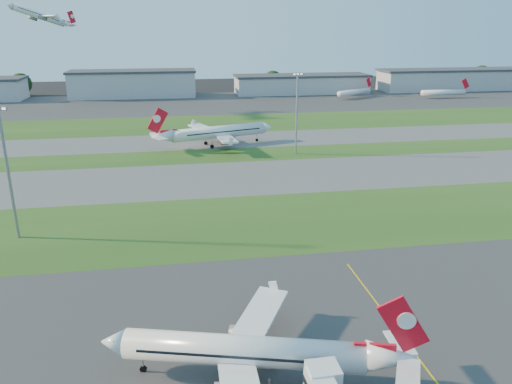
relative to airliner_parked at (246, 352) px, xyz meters
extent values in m
plane|color=black|center=(16.92, -3.54, -3.82)|extent=(700.00, 700.00, 0.00)
cube|color=#333335|center=(16.92, -3.54, -3.81)|extent=(300.00, 70.00, 0.01)
cube|color=#244818|center=(16.92, 48.46, -3.81)|extent=(300.00, 34.00, 0.01)
cube|color=#515154|center=(16.92, 81.46, -3.81)|extent=(300.00, 32.00, 0.01)
cube|color=#244818|center=(16.92, 106.46, -3.81)|extent=(300.00, 18.00, 0.01)
cube|color=#515154|center=(16.92, 128.46, -3.81)|extent=(300.00, 26.00, 0.01)
cube|color=#244818|center=(16.92, 161.46, -3.81)|extent=(300.00, 40.00, 0.01)
cube|color=#333335|center=(16.92, 221.46, -3.81)|extent=(400.00, 80.00, 0.01)
cube|color=gold|center=(21.92, -3.54, -3.82)|extent=(0.25, 60.00, 0.02)
cube|color=white|center=(7.42, -6.14, 0.18)|extent=(3.40, 3.00, 3.00)
cylinder|color=white|center=(-0.32, 0.09, 0.11)|extent=(27.95, 10.90, 3.55)
cube|color=red|center=(16.78, -4.65, 4.87)|extent=(5.93, 1.93, 7.07)
cube|color=white|center=(2.57, 7.04, -0.36)|extent=(10.55, 14.26, 1.44)
cylinder|color=slate|center=(0.67, 5.43, -1.39)|extent=(4.35, 3.12, 2.15)
cylinder|color=white|center=(8.71, 120.71, 0.89)|extent=(33.39, 13.97, 4.26)
cube|color=red|center=(-11.65, 114.44, 6.61)|extent=(7.06, 2.51, 8.48)
cube|color=white|center=(5.00, 128.95, 0.33)|extent=(13.01, 17.00, 1.73)
cube|color=white|center=(10.27, 111.81, 0.33)|extent=(5.95, 17.06, 1.73)
cylinder|color=slate|center=(7.33, 127.09, -0.90)|extent=(5.26, 3.85, 2.58)
cylinder|color=slate|center=(11.16, 114.66, -0.90)|extent=(5.26, 3.85, 2.58)
cylinder|color=white|center=(-63.08, 199.98, 39.90)|extent=(20.32, 17.06, 2.99)
cube|color=red|center=(-51.39, 209.30, 43.92)|extent=(4.16, 3.40, 5.95)
cube|color=white|center=(-58.54, 195.55, 39.51)|extent=(11.52, 9.98, 1.22)
cube|color=white|center=(-66.39, 205.39, 39.51)|extent=(8.13, 12.20, 1.22)
cylinder|color=slate|center=(-60.54, 196.16, 38.65)|extent=(3.71, 3.48, 1.81)
cylinder|color=slate|center=(-66.23, 203.30, 38.65)|extent=(3.71, 3.48, 1.81)
cylinder|color=white|center=(96.26, 226.11, -0.62)|extent=(23.97, 16.06, 3.20)
cube|color=red|center=(107.43, 232.77, 4.18)|extent=(4.60, 2.91, 6.16)
cylinder|color=white|center=(145.96, 216.67, -0.62)|extent=(26.04, 3.55, 3.20)
cube|color=red|center=(158.96, 216.50, 4.18)|extent=(5.18, 0.37, 6.16)
cylinder|color=gray|center=(-38.08, 48.46, 8.68)|extent=(0.60, 0.60, 25.00)
cylinder|color=gray|center=(31.92, 104.46, 8.68)|extent=(0.60, 0.60, 25.00)
cube|color=gray|center=(31.92, 104.46, 21.58)|extent=(3.20, 0.50, 0.80)
cube|color=#FFF2CC|center=(31.92, 104.46, 21.58)|extent=(2.80, 0.70, 0.35)
cube|color=#A7A9AF|center=(-28.08, 251.46, 3.18)|extent=(70.00, 22.00, 14.00)
cube|color=#383A3F|center=(-28.08, 251.46, 10.78)|extent=(71.40, 23.00, 1.20)
cube|color=#A7A9AF|center=(71.92, 251.46, 1.18)|extent=(80.00, 22.00, 10.00)
cube|color=#383A3F|center=(71.92, 251.46, 6.78)|extent=(81.60, 23.00, 1.20)
cube|color=#A7A9AF|center=(171.92, 251.46, 2.18)|extent=(95.00, 22.00, 12.00)
cube|color=#383A3F|center=(171.92, 251.46, 8.78)|extent=(96.90, 23.00, 1.20)
cylinder|color=black|center=(-93.08, 266.46, -1.62)|extent=(1.00, 1.00, 4.40)
sphere|color=black|center=(-93.08, 266.46, 3.33)|extent=(12.10, 12.10, 12.10)
cylinder|color=black|center=(-3.08, 262.46, -2.02)|extent=(1.00, 1.00, 3.60)
sphere|color=black|center=(-3.08, 262.46, 2.03)|extent=(9.90, 9.90, 9.90)
cylinder|color=black|center=(56.92, 265.46, -1.72)|extent=(1.00, 1.00, 4.20)
sphere|color=black|center=(56.92, 265.46, 3.01)|extent=(11.55, 11.55, 11.55)
cylinder|color=black|center=(131.92, 263.46, -1.92)|extent=(1.00, 1.00, 3.80)
sphere|color=black|center=(131.92, 263.46, 2.36)|extent=(10.45, 10.45, 10.45)
cylinder|color=black|center=(201.92, 267.46, -1.52)|extent=(1.00, 1.00, 4.60)
sphere|color=black|center=(201.92, 267.46, 3.66)|extent=(12.65, 12.65, 12.65)
camera|label=1|loc=(-6.98, -48.40, 35.98)|focal=35.00mm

